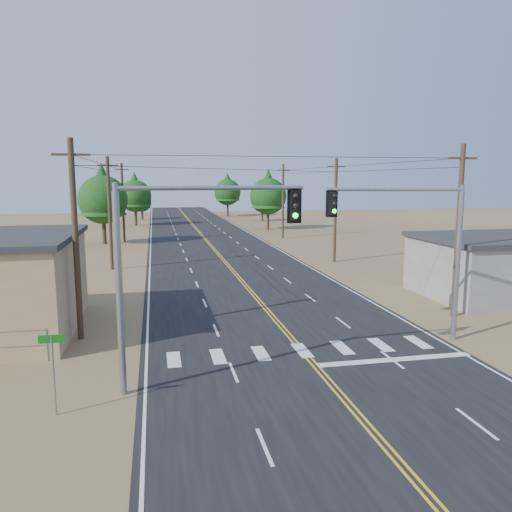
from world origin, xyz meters
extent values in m
plane|color=#917C4E|center=(0.00, 0.00, 0.00)|extent=(220.00, 220.00, 0.00)
cube|color=black|center=(0.00, 30.00, 0.01)|extent=(15.00, 200.00, 0.02)
cylinder|color=gray|center=(-11.50, 9.00, 0.75)|extent=(0.06, 0.06, 1.50)
cylinder|color=#4C3826|center=(-10.50, 12.00, 5.00)|extent=(0.30, 0.30, 10.00)
cube|color=#4C3826|center=(-10.50, 12.00, 9.20)|extent=(1.80, 0.12, 0.12)
cylinder|color=#4C3826|center=(-10.50, 32.00, 5.00)|extent=(0.30, 0.30, 10.00)
cube|color=#4C3826|center=(-10.50, 32.00, 9.20)|extent=(1.80, 0.12, 0.12)
cylinder|color=#4C3826|center=(-10.50, 52.00, 5.00)|extent=(0.30, 0.30, 10.00)
cube|color=#4C3826|center=(-10.50, 52.00, 9.20)|extent=(1.80, 0.12, 0.12)
cylinder|color=#4C3826|center=(10.50, 12.00, 5.00)|extent=(0.30, 0.30, 10.00)
cube|color=#4C3826|center=(10.50, 12.00, 9.20)|extent=(1.80, 0.12, 0.12)
cylinder|color=#4C3826|center=(10.50, 32.00, 5.00)|extent=(0.30, 0.30, 10.00)
cube|color=#4C3826|center=(10.50, 32.00, 9.20)|extent=(1.80, 0.12, 0.12)
cylinder|color=#4C3826|center=(10.50, 52.00, 5.00)|extent=(0.30, 0.30, 10.00)
cube|color=#4C3826|center=(10.50, 52.00, 9.20)|extent=(1.80, 0.12, 0.12)
cylinder|color=gray|center=(-8.00, 4.78, 3.80)|extent=(0.26, 0.26, 7.60)
cylinder|color=gray|center=(-8.00, 4.78, 7.60)|extent=(0.20, 0.20, 0.65)
cylinder|color=gray|center=(-4.45, 5.07, 7.71)|extent=(7.12, 0.76, 0.17)
cube|color=black|center=(-1.22, 5.34, 7.00)|extent=(0.41, 0.36, 1.19)
sphere|color=black|center=(-1.23, 5.14, 7.38)|extent=(0.22, 0.22, 0.22)
sphere|color=black|center=(-1.23, 5.14, 7.00)|extent=(0.22, 0.22, 0.22)
sphere|color=#0CE533|center=(-1.23, 5.14, 6.62)|extent=(0.22, 0.22, 0.22)
cylinder|color=gray|center=(8.00, 8.13, 3.71)|extent=(0.25, 0.25, 7.42)
cylinder|color=gray|center=(8.00, 8.13, 7.42)|extent=(0.19, 0.19, 0.64)
cylinder|color=gray|center=(4.86, 9.04, 7.53)|extent=(6.33, 1.99, 0.17)
cube|color=black|center=(2.02, 9.87, 6.84)|extent=(0.45, 0.41, 1.17)
sphere|color=black|center=(2.08, 9.69, 7.21)|extent=(0.21, 0.21, 0.21)
sphere|color=black|center=(2.08, 9.69, 6.84)|extent=(0.21, 0.21, 0.21)
sphere|color=#0CE533|center=(2.08, 9.69, 6.47)|extent=(0.21, 0.21, 0.21)
cylinder|color=gray|center=(-10.18, 3.47, 1.42)|extent=(0.07, 0.07, 2.84)
cube|color=#0E6411|center=(-10.18, 3.47, 2.72)|extent=(0.85, 0.05, 0.28)
cylinder|color=#3F2D1E|center=(-12.82, 50.57, 1.80)|extent=(0.50, 0.50, 3.60)
cone|color=#143E11|center=(-12.82, 50.57, 6.80)|extent=(5.60, 5.60, 6.40)
sphere|color=#143E11|center=(-12.82, 50.57, 5.50)|extent=(6.00, 6.00, 6.00)
cylinder|color=#3F2D1E|center=(-9.80, 75.29, 1.67)|extent=(0.44, 0.44, 3.34)
cone|color=#143E11|center=(-9.80, 75.29, 6.31)|extent=(5.20, 5.20, 5.94)
sphere|color=#143E11|center=(-9.80, 75.29, 5.11)|extent=(5.57, 5.57, 5.57)
cylinder|color=#3F2D1E|center=(-9.00, 88.08, 1.13)|extent=(0.42, 0.42, 2.25)
cone|color=#143E11|center=(-9.00, 88.08, 4.26)|extent=(3.51, 3.51, 4.01)
sphere|color=#143E11|center=(-9.00, 88.08, 3.44)|extent=(3.76, 3.76, 3.76)
cylinder|color=#3F2D1E|center=(11.17, 63.93, 1.74)|extent=(0.44, 0.44, 3.47)
cone|color=#143E11|center=(11.17, 63.93, 6.56)|extent=(5.40, 5.40, 6.18)
sphere|color=#143E11|center=(11.17, 63.93, 5.31)|extent=(5.79, 5.79, 5.79)
cylinder|color=#3F2D1E|center=(13.71, 80.08, 1.19)|extent=(0.42, 0.42, 2.38)
cone|color=#143E11|center=(13.71, 80.08, 4.49)|extent=(3.70, 3.70, 4.23)
sphere|color=#143E11|center=(13.71, 80.08, 3.63)|extent=(3.97, 3.97, 3.97)
cylinder|color=#3F2D1E|center=(9.00, 93.59, 1.70)|extent=(0.45, 0.45, 3.40)
cone|color=#143E11|center=(9.00, 93.59, 6.42)|extent=(5.29, 5.29, 6.04)
sphere|color=#143E11|center=(9.00, 93.59, 5.19)|extent=(5.66, 5.66, 5.66)
camera|label=1|loc=(-6.67, -13.70, 8.05)|focal=35.00mm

